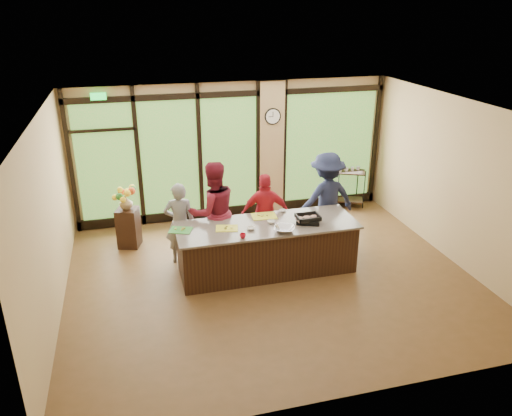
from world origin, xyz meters
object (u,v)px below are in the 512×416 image
cook_left (180,223)px  roasting_pan (308,221)px  cook_right (326,199)px  bar_cart (348,183)px  flower_stand (129,228)px  island_base (267,248)px

cook_left → roasting_pan: size_ratio=3.87×
cook_right → bar_cart: size_ratio=1.90×
cook_left → flower_stand: bearing=-37.9°
island_base → bar_cart: (2.69, 2.45, 0.15)m
flower_stand → roasting_pan: bearing=-11.8°
island_base → roasting_pan: roasting_pan is taller
flower_stand → bar_cart: bearing=26.8°
roasting_pan → bar_cart: bearing=74.0°
cook_right → flower_stand: 3.96m
roasting_pan → flower_stand: bearing=171.9°
island_base → flower_stand: (-2.38, 1.65, -0.04)m
cook_right → flower_stand: (-3.83, 0.83, -0.54)m
cook_left → roasting_pan: (2.17, -0.85, 0.17)m
cook_right → bar_cart: bearing=-134.2°
island_base → cook_right: (1.45, 0.82, 0.50)m
cook_left → island_base: bearing=159.4°
flower_stand → bar_cart: (5.07, 0.80, 0.20)m
roasting_pan → cook_right: bearing=73.5°
cook_left → flower_stand: (-0.93, 0.91, -0.38)m
cook_right → flower_stand: size_ratio=2.36×
island_base → cook_right: 1.74m
cook_left → bar_cart: (4.14, 1.71, -0.19)m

